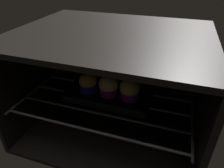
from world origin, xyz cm
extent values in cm
cube|color=black|center=(0.00, 22.00, -0.75)|extent=(59.00, 47.00, 1.50)
cube|color=black|center=(0.00, 22.00, 34.75)|extent=(59.00, 47.00, 1.50)
cube|color=black|center=(0.00, 44.75, 17.00)|extent=(59.00, 1.50, 34.00)
cube|color=black|center=(-28.75, 22.00, 17.00)|extent=(1.50, 47.00, 34.00)
cube|color=black|center=(28.75, 22.00, 17.00)|extent=(1.50, 47.00, 34.00)
cylinder|color=#4C494C|center=(0.00, 3.00, 13.60)|extent=(54.00, 0.80, 0.80)
cylinder|color=#4C494C|center=(0.00, 10.60, 13.60)|extent=(54.00, 0.80, 0.80)
cylinder|color=#4C494C|center=(0.00, 18.20, 13.60)|extent=(54.00, 0.80, 0.80)
cylinder|color=#4C494C|center=(0.00, 25.80, 13.60)|extent=(54.00, 0.80, 0.80)
cylinder|color=#4C494C|center=(0.00, 33.40, 13.60)|extent=(54.00, 0.80, 0.80)
cylinder|color=#4C494C|center=(0.00, 41.00, 13.60)|extent=(54.00, 0.80, 0.80)
cylinder|color=#4C494C|center=(-27.00, 22.00, 13.60)|extent=(0.80, 42.00, 0.80)
cylinder|color=#4C494C|center=(27.00, 22.00, 13.60)|extent=(0.80, 42.00, 0.80)
cube|color=black|center=(0.00, 22.67, 14.60)|extent=(28.13, 21.15, 1.20)
cube|color=black|center=(0.00, 12.49, 15.70)|extent=(28.13, 0.80, 1.00)
cube|color=black|center=(0.00, 32.84, 15.70)|extent=(28.13, 0.80, 1.00)
cube|color=black|center=(-13.67, 22.67, 15.70)|extent=(0.80, 21.15, 1.00)
cube|color=black|center=(13.67, 22.67, 15.70)|extent=(0.80, 21.15, 1.00)
cylinder|color=#1928B7|center=(-7.27, 19.04, 16.83)|extent=(5.99, 5.99, 3.26)
sphere|color=gold|center=(-7.27, 19.04, 18.95)|extent=(6.16, 6.16, 6.16)
sphere|color=#28702D|center=(-7.81, 18.54, 20.86)|extent=(2.41, 2.41, 2.41)
cylinder|color=#7A238C|center=(0.07, 19.11, 16.83)|extent=(5.99, 5.99, 3.26)
sphere|color=#E0CC7A|center=(0.07, 19.11, 19.08)|extent=(6.33, 6.33, 6.33)
cylinder|color=#7A238C|center=(7.16, 19.15, 16.83)|extent=(5.99, 5.99, 3.26)
sphere|color=gold|center=(7.16, 19.15, 19.22)|extent=(6.49, 6.49, 6.49)
cylinder|color=#1928B7|center=(-7.23, 26.23, 16.83)|extent=(5.99, 5.99, 3.26)
sphere|color=gold|center=(-7.23, 26.23, 19.27)|extent=(5.77, 5.77, 5.77)
cylinder|color=#0C8C84|center=(0.11, 26.39, 16.83)|extent=(5.99, 5.99, 3.26)
sphere|color=#E0CC7A|center=(0.11, 26.39, 18.98)|extent=(5.99, 5.99, 5.99)
cylinder|color=red|center=(7.13, 25.79, 16.83)|extent=(5.99, 5.99, 3.26)
sphere|color=#DBBC60|center=(7.13, 25.79, 19.51)|extent=(6.20, 6.20, 6.20)
camera|label=1|loc=(19.12, -34.22, 53.78)|focal=32.78mm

